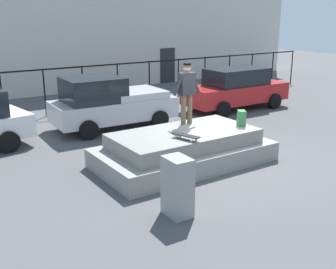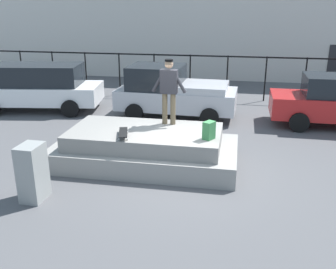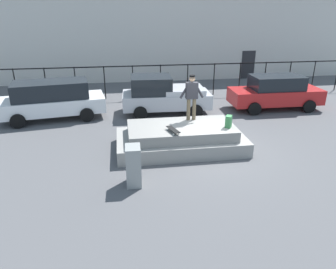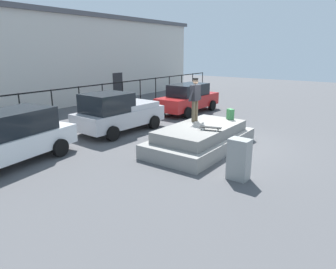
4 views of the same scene
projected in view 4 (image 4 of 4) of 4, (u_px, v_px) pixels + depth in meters
ground_plane at (222, 144)px, 12.37m from camera, size 60.00×60.00×0.00m
concrete_ledge at (201, 138)px, 11.72m from camera, size 4.72×2.45×0.91m
skateboarder at (195, 97)px, 12.07m from camera, size 0.93×0.24×1.72m
skateboard at (211, 128)px, 10.91m from camera, size 0.40×0.80×0.12m
backpack at (230, 114)px, 12.60m from camera, size 0.31×0.34×0.44m
car_white_hatchback_near at (2, 138)px, 9.91m from camera, size 4.98×2.66×1.78m
car_silver_pickup_mid at (118, 112)px, 14.07m from camera, size 4.35×2.24×1.86m
car_red_sedan_far at (188, 98)px, 18.48m from camera, size 4.66×1.99×1.73m
utility_box at (239, 159)px, 8.88m from camera, size 0.45×0.61×1.23m
fence_row at (91, 97)px, 16.49m from camera, size 24.06×0.06×1.89m
warehouse_building at (13, 59)px, 20.37m from camera, size 31.66×7.23×6.19m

